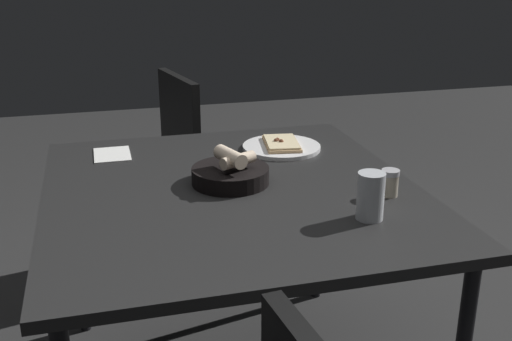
# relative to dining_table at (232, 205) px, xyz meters

# --- Properties ---
(dining_table) EXTENTS (1.15, 1.07, 0.74)m
(dining_table) POSITION_rel_dining_table_xyz_m (0.00, 0.00, 0.00)
(dining_table) COLOR black
(dining_table) RESTS_ON ground
(pizza_plate) EXTENTS (0.27, 0.27, 0.04)m
(pizza_plate) POSITION_rel_dining_table_xyz_m (-0.31, 0.25, 0.07)
(pizza_plate) COLOR white
(pizza_plate) RESTS_ON dining_table
(bread_basket) EXTENTS (0.23, 0.23, 0.11)m
(bread_basket) POSITION_rel_dining_table_xyz_m (-0.03, 0.01, 0.09)
(bread_basket) COLOR black
(bread_basket) RESTS_ON dining_table
(beer_glass) EXTENTS (0.07, 0.07, 0.13)m
(beer_glass) POSITION_rel_dining_table_xyz_m (0.31, 0.30, 0.11)
(beer_glass) COLOR silver
(beer_glass) RESTS_ON dining_table
(pepper_shaker) EXTENTS (0.05, 0.05, 0.08)m
(pepper_shaker) POSITION_rel_dining_table_xyz_m (0.18, 0.42, 0.09)
(pepper_shaker) COLOR #BFB299
(pepper_shaker) RESTS_ON dining_table
(napkin) EXTENTS (0.16, 0.12, 0.00)m
(napkin) POSITION_rel_dining_table_xyz_m (-0.40, -0.32, 0.06)
(napkin) COLOR white
(napkin) RESTS_ON dining_table
(chair_near) EXTENTS (0.52, 0.52, 0.88)m
(chair_near) POSITION_rel_dining_table_xyz_m (-0.97, -0.12, -0.19)
(chair_near) COLOR #2D2D2D
(chair_near) RESTS_ON ground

